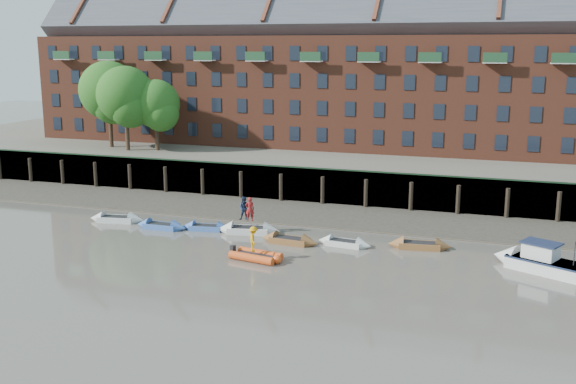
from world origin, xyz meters
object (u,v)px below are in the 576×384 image
at_px(person_rower_a, 250,209).
at_px(motor_launch, 531,260).
at_px(rowboat_1, 161,226).
at_px(person_rib_crew, 253,239).
at_px(person_rower_b, 245,209).
at_px(rowboat_2, 206,228).
at_px(rowboat_3, 248,230).
at_px(rowboat_0, 117,219).
at_px(rib_tender, 258,256).
at_px(rowboat_4, 290,240).
at_px(rowboat_6, 419,245).
at_px(rowboat_5, 344,243).

bearing_deg(person_rower_a, motor_launch, 154.18).
relative_size(rowboat_1, person_rib_crew, 2.49).
bearing_deg(person_rower_b, rowboat_2, 178.35).
bearing_deg(rowboat_3, rowboat_0, 170.40).
height_order(rib_tender, person_rower_b, person_rower_b).
distance_m(rowboat_0, person_rib_crew, 15.48).
height_order(rowboat_2, motor_launch, motor_launch).
height_order(rowboat_2, rowboat_4, rowboat_4).
distance_m(rowboat_6, person_rower_b, 13.57).
height_order(rowboat_0, rowboat_2, rowboat_0).
bearing_deg(rowboat_5, person_rower_b, 178.66).
bearing_deg(rib_tender, person_rower_a, 126.89).
relative_size(rowboat_1, rowboat_4, 0.94).
bearing_deg(rowboat_2, rowboat_5, -11.28).
xyz_separation_m(rowboat_0, person_rib_crew, (14.33, -5.74, 1.22)).
bearing_deg(rowboat_4, person_rower_b, 162.79).
bearing_deg(person_rower_a, rowboat_1, -11.30).
bearing_deg(motor_launch, person_rib_crew, 38.35).
xyz_separation_m(rowboat_0, rib_tender, (14.62, -5.71, 0.04)).
bearing_deg(rowboat_1, person_rower_a, 8.26).
relative_size(rowboat_4, person_rib_crew, 2.63).
bearing_deg(rowboat_0, person_rib_crew, -31.32).
height_order(rowboat_0, person_rower_b, person_rower_b).
bearing_deg(rowboat_6, rowboat_0, 174.24).
bearing_deg(person_rower_a, rowboat_4, 136.29).
xyz_separation_m(person_rower_a, person_rib_crew, (2.66, -6.07, -0.45)).
xyz_separation_m(rowboat_4, rowboat_6, (9.21, 1.77, 0.00)).
height_order(rowboat_4, person_rib_crew, person_rib_crew).
distance_m(rowboat_0, person_rower_a, 11.79).
bearing_deg(motor_launch, rowboat_2, 21.48).
distance_m(rowboat_1, rib_tender, 11.25).
height_order(rowboat_6, person_rib_crew, person_rib_crew).
xyz_separation_m(rowboat_3, rowboat_5, (7.83, -0.89, -0.05)).
distance_m(rowboat_2, rowboat_3, 3.51).
bearing_deg(rowboat_1, rowboat_4, -3.40).
relative_size(rowboat_3, rowboat_4, 1.13).
relative_size(rowboat_6, person_rower_a, 2.46).
height_order(rowboat_3, person_rib_crew, person_rib_crew).
xyz_separation_m(rowboat_1, rowboat_4, (10.91, -0.58, 0.01)).
distance_m(rowboat_3, person_rower_b, 1.70).
distance_m(person_rower_a, person_rower_b, 0.50).
height_order(rib_tender, person_rib_crew, person_rib_crew).
xyz_separation_m(rowboat_4, person_rower_a, (-3.77, 1.66, 1.68)).
relative_size(rowboat_0, person_rib_crew, 2.75).
distance_m(rib_tender, motor_launch, 17.93).
bearing_deg(rowboat_5, rowboat_3, 179.69).
bearing_deg(person_rib_crew, rowboat_0, 43.75).
height_order(rowboat_0, rowboat_3, rowboat_3).
xyz_separation_m(rowboat_1, motor_launch, (27.59, -1.03, 0.41)).
xyz_separation_m(rib_tender, motor_launch, (17.49, 3.93, 0.35)).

